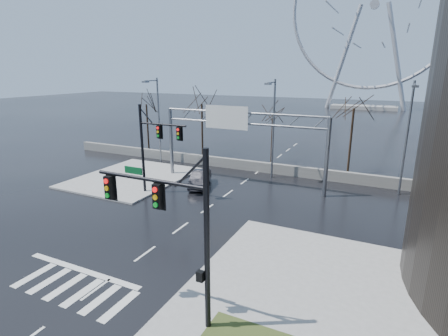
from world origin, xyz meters
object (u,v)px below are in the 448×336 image
Objects in this scene: signal_mast_near at (177,220)px; car at (200,179)px; sign_gantry at (238,132)px; ferris_wheel at (374,12)px; signal_mast_far at (152,142)px.

signal_mast_near is 19.22m from car.
signal_mast_near is 0.49× the size of sign_gantry.
car is at bearing -142.79° from sign_gantry.
ferris_wheel is (-0.14, 99.04, 21.26)m from signal_mast_near.
signal_mast_near is at bearing -73.81° from sign_gantry.
ferris_wheel reaches higher than signal_mast_far.
sign_gantry is 82.91m from ferris_wheel.
signal_mast_near reaches higher than car.
signal_mast_far is 89.30m from ferris_wheel.
signal_mast_far is at bearing 130.26° from signal_mast_near.
ferris_wheel is at bearing 64.64° from car.
car is (-2.94, -2.23, -4.43)m from sign_gantry.
signal_mast_far is at bearing -97.20° from ferris_wheel.
signal_mast_near is 0.16× the size of ferris_wheel.
car is at bearing 55.88° from signal_mast_far.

